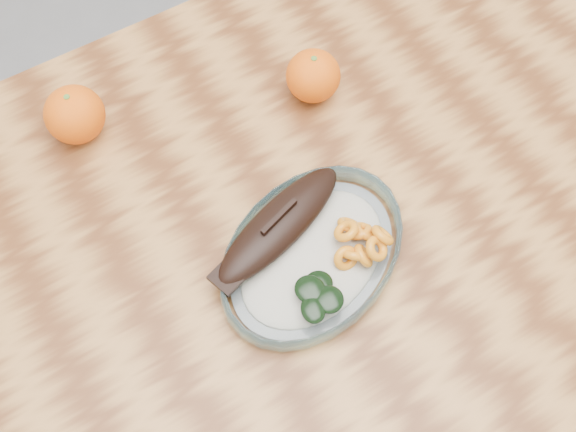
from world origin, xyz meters
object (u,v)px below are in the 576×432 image
at_px(orange_left, 75,115).
at_px(orange_right, 313,76).
at_px(dining_table, 285,251).
at_px(plated_meal, 311,253).

xyz_separation_m(orange_left, orange_right, (0.31, -0.10, -0.00)).
distance_m(dining_table, orange_right, 0.25).
height_order(plated_meal, orange_right, orange_right).
xyz_separation_m(dining_table, orange_left, (-0.17, 0.26, 0.14)).
height_order(plated_meal, orange_left, orange_left).
bearing_deg(orange_left, orange_right, -18.75).
distance_m(plated_meal, orange_left, 0.37).
xyz_separation_m(plated_meal, orange_left, (-0.17, 0.32, 0.02)).
height_order(dining_table, orange_left, orange_left).
bearing_deg(orange_right, dining_table, -131.48).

